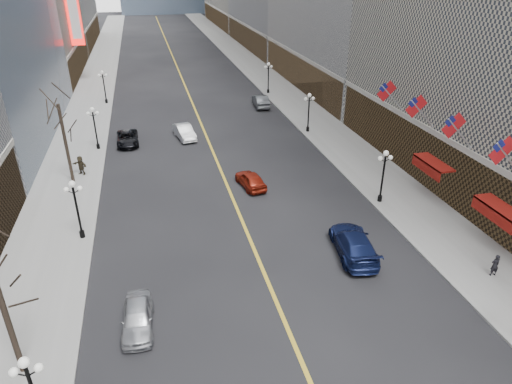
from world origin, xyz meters
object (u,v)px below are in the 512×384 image
streetlamp_west_1 (76,204)px  streetlamp_west_3 (104,83)px  streetlamp_west_2 (94,124)px  car_nb_far (127,138)px  ped_ne_corner (495,265)px  car_sb_far (261,101)px  car_sb_near (354,243)px  car_sb_mid (251,180)px  car_nb_mid (184,132)px  streetlamp_east_2 (309,108)px  car_nb_near (137,317)px  streetlamp_east_1 (384,171)px  streetlamp_east_3 (268,74)px

streetlamp_west_1 → streetlamp_west_3: size_ratio=1.00×
streetlamp_west_2 → car_nb_far: (3.06, 0.99, -2.22)m
ped_ne_corner → car_sb_far: bearing=-77.9°
car_sb_near → car_sb_mid: (-4.49, 11.84, -0.14)m
car_nb_mid → car_sb_mid: bearing=-82.3°
car_nb_mid → streetlamp_west_1: bearing=-125.7°
streetlamp_east_2 → streetlamp_west_3: size_ratio=1.00×
streetlamp_west_2 → car_sb_near: streetlamp_west_2 is taller
streetlamp_west_2 → car_sb_far: size_ratio=0.90×
car_nb_near → car_sb_far: 43.13m
streetlamp_west_1 → car_sb_far: size_ratio=0.90×
streetlamp_east_1 → streetlamp_east_3: (0.00, 36.00, 0.00)m
car_nb_far → car_sb_near: bearing=-60.7°
car_nb_near → car_nb_far: size_ratio=0.85×
car_sb_near → streetlamp_east_2: bearing=-93.8°
car_nb_near → streetlamp_east_3: bearing=69.4°
car_nb_near → car_sb_mid: (9.96, 15.63, 0.01)m
car_sb_near → streetlamp_west_1: bearing=-10.9°
streetlamp_west_3 → car_sb_far: 21.90m
streetlamp_west_3 → ped_ne_corner: size_ratio=2.92×
car_sb_near → car_sb_mid: size_ratio=1.40×
streetlamp_east_2 → car_sb_far: streetlamp_east_2 is taller
streetlamp_east_2 → ped_ne_corner: size_ratio=2.92×
streetlamp_east_3 → streetlamp_west_2: same height
streetlamp_west_2 → car_nb_mid: bearing=8.6°
streetlamp_west_3 → car_nb_far: streetlamp_west_3 is taller
streetlamp_east_3 → car_sb_mid: 32.17m
streetlamp_east_2 → car_nb_near: streetlamp_east_2 is taller
streetlamp_east_1 → streetlamp_west_1: 23.60m
streetlamp_west_2 → ped_ne_corner: (25.87, -28.91, -1.98)m
streetlamp_west_1 → car_sb_far: bearing=54.8°
streetlamp_east_2 → ped_ne_corner: streetlamp_east_2 is taller
streetlamp_west_1 → ped_ne_corner: streetlamp_west_1 is taller
car_nb_mid → car_sb_near: size_ratio=0.79×
car_nb_near → car_nb_mid: car_nb_mid is taller
streetlamp_west_1 → streetlamp_east_1: bearing=0.0°
streetlamp_east_2 → streetlamp_west_2: 23.60m
streetlamp_west_2 → car_nb_near: size_ratio=1.08×
streetlamp_east_3 → car_nb_far: streetlamp_east_3 is taller
car_sb_near → ped_ne_corner: 8.81m
car_sb_mid → streetlamp_west_3: bearing=-75.6°
streetlamp_west_1 → car_nb_far: bearing=80.9°
car_nb_far → car_sb_far: 20.61m
streetlamp_west_3 → car_nb_far: size_ratio=0.92×
streetlamp_west_3 → streetlamp_west_1: bearing=-90.0°
streetlamp_west_2 → streetlamp_east_3: bearing=37.3°
streetlamp_west_3 → ped_ne_corner: streetlamp_west_3 is taller
streetlamp_west_1 → car_sb_near: (18.29, -6.40, -2.05)m
car_nb_near → streetlamp_west_2: bearing=100.3°
streetlamp_west_1 → car_nb_near: bearing=-69.3°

